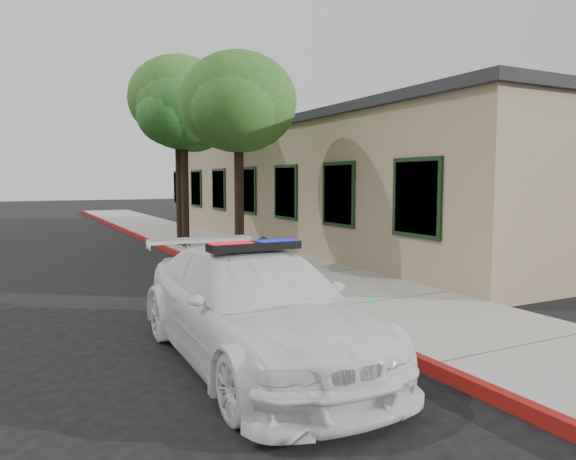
# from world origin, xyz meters

# --- Properties ---
(ground) EXTENTS (120.00, 120.00, 0.00)m
(ground) POSITION_xyz_m (0.00, 0.00, 0.00)
(ground) COLOR black
(ground) RESTS_ON ground
(sidewalk) EXTENTS (3.20, 60.00, 0.15)m
(sidewalk) POSITION_xyz_m (1.60, 3.00, 0.07)
(sidewalk) COLOR gray
(sidewalk) RESTS_ON ground
(red_curb) EXTENTS (0.14, 60.00, 0.16)m
(red_curb) POSITION_xyz_m (0.06, 3.00, 0.08)
(red_curb) COLOR maroon
(red_curb) RESTS_ON ground
(clapboard_building) EXTENTS (7.30, 20.89, 4.24)m
(clapboard_building) POSITION_xyz_m (6.69, 9.00, 2.13)
(clapboard_building) COLOR #937D60
(clapboard_building) RESTS_ON ground
(police_car) EXTENTS (2.06, 4.94, 1.55)m
(police_car) POSITION_xyz_m (-1.64, -1.57, 0.72)
(police_car) COLOR white
(police_car) RESTS_ON ground
(fire_hydrant) EXTENTS (0.52, 0.45, 0.91)m
(fire_hydrant) POSITION_xyz_m (0.63, 3.10, 0.61)
(fire_hydrant) COLOR silver
(fire_hydrant) RESTS_ON sidewalk
(street_tree_near) EXTENTS (2.89, 3.03, 5.30)m
(street_tree_near) POSITION_xyz_m (0.71, 4.69, 4.10)
(street_tree_near) COLOR black
(street_tree_near) RESTS_ON sidewalk
(street_tree_mid) EXTENTS (3.12, 2.97, 5.66)m
(street_tree_mid) POSITION_xyz_m (0.71, 9.42, 4.42)
(street_tree_mid) COLOR black
(street_tree_mid) RESTS_ON sidewalk
(street_tree_far) EXTENTS (3.38, 3.40, 6.27)m
(street_tree_far) POSITION_xyz_m (0.75, 9.92, 4.86)
(street_tree_far) COLOR black
(street_tree_far) RESTS_ON sidewalk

